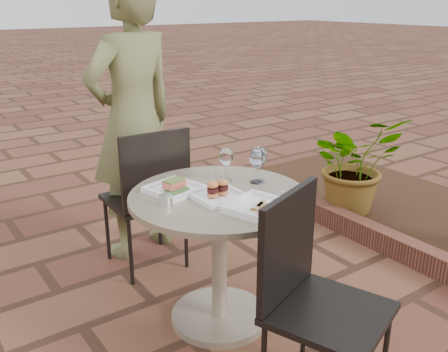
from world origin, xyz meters
TOP-DOWN VIEW (x-y plane):
  - ground at (0.00, 0.00)m, footprint 60.00×60.00m
  - cafe_table at (0.22, 0.06)m, footprint 0.90×0.90m
  - chair_far at (0.18, 0.75)m, footprint 0.45×0.45m
  - chair_near at (0.21, -0.60)m, footprint 0.57×0.57m
  - diner at (0.24, 1.05)m, footprint 0.74×0.56m
  - plate_salmon at (0.06, 0.22)m, footprint 0.29×0.29m
  - plate_sliders at (0.18, 0.02)m, footprint 0.23×0.23m
  - plate_tuna at (0.26, -0.21)m, footprint 0.34×0.34m
  - wine_glass_right at (0.48, 0.09)m, footprint 0.08×0.08m
  - wine_glass_mid at (0.36, 0.21)m, footprint 0.08×0.08m
  - wine_glass_far at (0.50, 0.09)m, footprint 0.08×0.08m
  - steel_ramekin at (-0.06, 0.10)m, footprint 0.06×0.06m
  - cutlery_set at (0.47, -0.16)m, footprint 0.11×0.20m
  - planter_curb at (1.60, 0.30)m, footprint 0.12×3.00m
  - mulch_bed at (2.30, 0.30)m, footprint 1.30×3.00m
  - potted_plant_a at (1.85, 0.58)m, footprint 0.82×0.75m

SIDE VIEW (x-z plane):
  - ground at x=0.00m, z-range 0.00..0.00m
  - mulch_bed at x=2.30m, z-range 0.00..0.06m
  - planter_curb at x=1.60m, z-range 0.00..0.15m
  - potted_plant_a at x=1.85m, z-range 0.06..0.83m
  - cafe_table at x=0.22m, z-range 0.12..0.85m
  - chair_far at x=0.18m, z-range 0.08..1.01m
  - chair_near at x=0.21m, z-range 0.08..1.01m
  - cutlery_set at x=0.47m, z-range 0.73..0.73m
  - plate_tuna at x=0.26m, z-range 0.73..0.76m
  - plate_salmon at x=0.06m, z-range 0.72..0.78m
  - steel_ramekin at x=-0.06m, z-range 0.73..0.78m
  - plate_sliders at x=0.18m, z-range 0.68..0.83m
  - wine_glass_mid at x=0.36m, z-range 0.77..0.95m
  - wine_glass_right at x=0.48m, z-range 0.77..0.95m
  - wine_glass_far at x=0.50m, z-range 0.77..0.96m
  - diner at x=0.24m, z-range 0.00..1.82m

